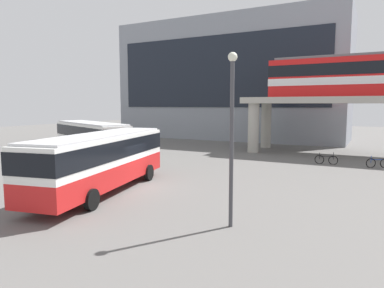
{
  "coord_description": "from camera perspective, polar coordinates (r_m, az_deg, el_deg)",
  "views": [
    {
      "loc": [
        12.36,
        -16.26,
        4.78
      ],
      "look_at": [
        1.61,
        4.07,
        2.2
      ],
      "focal_mm": 32.77,
      "sensor_mm": 36.0,
      "label": 1
    }
  ],
  "objects": [
    {
      "name": "bicycle_blue",
      "position": [
        30.3,
        28.01,
        -2.74
      ],
      "size": [
        1.66,
        0.79,
        1.04
      ],
      "color": "black",
      "rests_on": "ground_plane"
    },
    {
      "name": "station_building",
      "position": [
        51.34,
        6.3,
        10.26
      ],
      "size": [
        31.85,
        10.39,
        16.53
      ],
      "color": "gray",
      "rests_on": "ground_plane"
    },
    {
      "name": "lamp_post",
      "position": [
        13.49,
        6.49,
        2.82
      ],
      "size": [
        0.36,
        0.36,
        6.74
      ],
      "color": "#3F3F44",
      "rests_on": "ground_plane"
    },
    {
      "name": "bus_secondary",
      "position": [
        32.72,
        -16.13,
        1.26
      ],
      "size": [
        11.11,
        6.83,
        3.22
      ],
      "color": "#268C33",
      "rests_on": "ground_plane"
    },
    {
      "name": "bus_main",
      "position": [
        19.65,
        -14.51,
        -1.97
      ],
      "size": [
        4.75,
        11.33,
        3.22
      ],
      "color": "red",
      "rests_on": "ground_plane"
    },
    {
      "name": "ground_plane",
      "position": [
        29.42,
        2.63,
        -2.96
      ],
      "size": [
        120.0,
        120.0,
        0.0
      ],
      "primitive_type": "plane",
      "color": "#605E5B"
    },
    {
      "name": "bicycle_black",
      "position": [
        30.36,
        21.01,
        -2.4
      ],
      "size": [
        1.79,
        0.21,
        1.04
      ],
      "color": "black",
      "rests_on": "ground_plane"
    }
  ]
}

